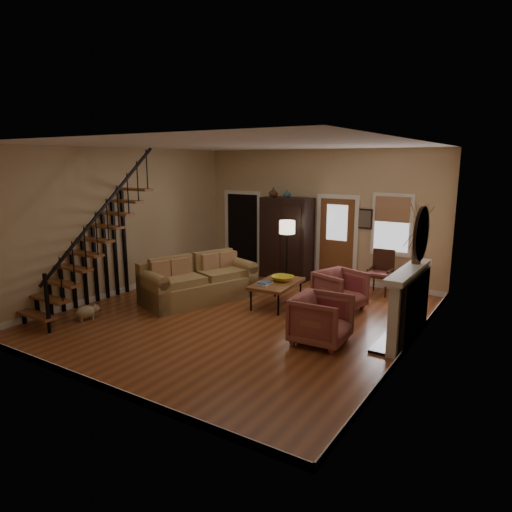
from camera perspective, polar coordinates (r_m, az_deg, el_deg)
The scene contains 15 objects.
room at distance 10.44m, azimuth 1.62°, elevation 3.50°, with size 7.00×7.33×3.30m.
staircase at distance 9.71m, azimuth -20.15°, elevation 2.73°, with size 0.94×2.80×3.20m, color brown, non-canonical shape.
fireplace at distance 8.14m, azimuth 18.79°, elevation -5.05°, with size 0.33×1.95×2.30m.
armoire at distance 11.84m, azimuth 3.86°, elevation 2.24°, with size 1.30×0.60×2.10m, color black, non-canonical shape.
vase_a at distance 11.79m, azimuth 2.20°, elevation 7.96°, with size 0.24×0.24×0.25m, color #4C2619.
vase_b at distance 11.60m, azimuth 3.92°, elevation 7.78°, with size 0.20×0.20×0.21m, color #334C60.
sofa at distance 10.04m, azimuth -7.12°, elevation -3.02°, with size 1.06×2.46×0.92m, color olive, non-canonical shape.
coffee_table at distance 9.69m, azimuth 2.60°, elevation -4.73°, with size 0.77×1.32×0.51m, color brown, non-canonical shape.
bowl at distance 9.71m, azimuth 3.31°, elevation -2.81°, with size 0.45×0.45×0.11m, color gold.
books at distance 9.42m, azimuth 1.07°, elevation -3.41°, with size 0.24×0.33×0.06m, color beige, non-canonical shape.
armchair_left at distance 7.76m, azimuth 8.16°, elevation -7.87°, with size 0.88×0.91×0.82m, color maroon.
armchair_right at distance 9.58m, azimuth 10.47°, elevation -4.21°, with size 0.86×0.88×0.80m, color maroon.
floor_lamp at distance 10.93m, azimuth 3.87°, elevation 0.19°, with size 0.37×0.37×1.63m, color black, non-canonical shape.
side_chair at distance 10.80m, azimuth 15.27°, elevation -2.01°, with size 0.54×0.54×1.02m, color #391D12, non-canonical shape.
dog at distance 9.42m, azimuth -20.49°, elevation -6.67°, with size 0.24×0.41×0.29m, color tan, non-canonical shape.
Camera 1 is at (4.87, -7.12, 3.00)m, focal length 32.00 mm.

